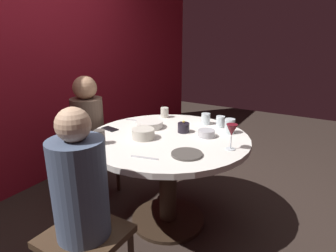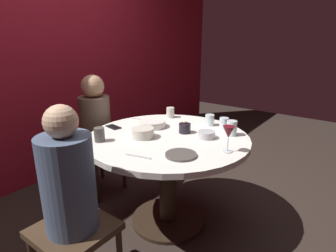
# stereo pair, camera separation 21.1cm
# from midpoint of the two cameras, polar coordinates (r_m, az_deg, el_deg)

# --- Properties ---
(ground_plane) EXTENTS (8.00, 8.00, 0.00)m
(ground_plane) POSITION_cam_midpoint_polar(r_m,az_deg,el_deg) (2.49, -2.55, -18.54)
(ground_plane) COLOR #2D231E
(back_wall) EXTENTS (6.00, 0.10, 2.60)m
(back_wall) POSITION_cam_midpoint_polar(r_m,az_deg,el_deg) (3.14, -27.73, 12.64)
(back_wall) COLOR maroon
(back_wall) RESTS_ON ground
(dining_table) EXTENTS (1.22, 1.22, 0.75)m
(dining_table) POSITION_cam_midpoint_polar(r_m,az_deg,el_deg) (2.20, -2.76, -6.34)
(dining_table) COLOR silver
(dining_table) RESTS_ON ground
(seated_diner_left) EXTENTS (0.40, 0.40, 1.16)m
(seated_diner_left) POSITION_cam_midpoint_polar(r_m,az_deg,el_deg) (1.57, -21.07, -12.67)
(seated_diner_left) COLOR #3F2D1E
(seated_diner_left) RESTS_ON ground
(seated_diner_back) EXTENTS (0.40, 0.40, 1.15)m
(seated_diner_back) POSITION_cam_midpoint_polar(r_m,az_deg,el_deg) (2.68, -18.04, 0.41)
(seated_diner_back) COLOR #3F2D1E
(seated_diner_back) RESTS_ON ground
(candle_holder) EXTENTS (0.09, 0.09, 0.10)m
(candle_holder) POSITION_cam_midpoint_polar(r_m,az_deg,el_deg) (2.20, 0.43, -0.37)
(candle_holder) COLOR black
(candle_holder) RESTS_ON dining_table
(wine_glass) EXTENTS (0.08, 0.08, 0.18)m
(wine_glass) POSITION_cam_midpoint_polar(r_m,az_deg,el_deg) (1.87, 9.60, -1.10)
(wine_glass) COLOR silver
(wine_glass) RESTS_ON dining_table
(dinner_plate) EXTENTS (0.20, 0.20, 0.01)m
(dinner_plate) POSITION_cam_midpoint_polar(r_m,az_deg,el_deg) (1.80, 0.47, -5.76)
(dinner_plate) COLOR #4C4742
(dinner_plate) RESTS_ON dining_table
(cell_phone) EXTENTS (0.09, 0.15, 0.01)m
(cell_phone) POSITION_cam_midpoint_polar(r_m,az_deg,el_deg) (2.35, -14.18, -0.60)
(cell_phone) COLOR black
(cell_phone) RESTS_ON dining_table
(bowl_serving_large) EXTENTS (0.13, 0.13, 0.05)m
(bowl_serving_large) POSITION_cam_midpoint_polar(r_m,az_deg,el_deg) (2.12, 4.96, -1.54)
(bowl_serving_large) COLOR #B7B7BC
(bowl_serving_large) RESTS_ON dining_table
(bowl_salad_center) EXTENTS (0.22, 0.22, 0.05)m
(bowl_salad_center) POSITION_cam_midpoint_polar(r_m,az_deg,el_deg) (2.33, -6.32, 0.30)
(bowl_salad_center) COLOR silver
(bowl_salad_center) RESTS_ON dining_table
(bowl_small_white) EXTENTS (0.17, 0.17, 0.07)m
(bowl_small_white) POSITION_cam_midpoint_polar(r_m,az_deg,el_deg) (2.09, -7.91, -1.59)
(bowl_small_white) COLOR beige
(bowl_small_white) RESTS_ON dining_table
(cup_near_candle) EXTENTS (0.08, 0.08, 0.09)m
(cup_near_candle) POSITION_cam_midpoint_polar(r_m,az_deg,el_deg) (2.41, 5.14, 1.41)
(cup_near_candle) COLOR silver
(cup_near_candle) RESTS_ON dining_table
(cup_by_left_diner) EXTENTS (0.07, 0.07, 0.09)m
(cup_by_left_diner) POSITION_cam_midpoint_polar(r_m,az_deg,el_deg) (2.35, 8.01, 0.82)
(cup_by_left_diner) COLOR silver
(cup_by_left_diner) RESTS_ON dining_table
(cup_by_right_diner) EXTENTS (0.08, 0.08, 0.10)m
(cup_by_right_diner) POSITION_cam_midpoint_polar(r_m,az_deg,el_deg) (2.05, -16.51, -2.20)
(cup_by_right_diner) COLOR #4C4742
(cup_by_right_diner) RESTS_ON dining_table
(cup_center_front) EXTENTS (0.08, 0.08, 0.12)m
(cup_center_front) POSITION_cam_midpoint_polar(r_m,az_deg,el_deg) (2.21, 9.70, -0.07)
(cup_center_front) COLOR silver
(cup_center_front) RESTS_ON dining_table
(cup_far_edge) EXTENTS (0.07, 0.07, 0.09)m
(cup_far_edge) POSITION_cam_midpoint_polar(r_m,az_deg,el_deg) (2.60, -3.01, 2.70)
(cup_far_edge) COLOR beige
(cup_far_edge) RESTS_ON dining_table
(fork_near_plate) EXTENTS (0.06, 0.18, 0.01)m
(fork_near_plate) POSITION_cam_midpoint_polar(r_m,az_deg,el_deg) (1.78, -8.23, -6.40)
(fork_near_plate) COLOR #B7B7BC
(fork_near_plate) RESTS_ON dining_table
(knife_near_plate) EXTENTS (0.05, 0.18, 0.01)m
(knife_near_plate) POSITION_cam_midpoint_polar(r_m,az_deg,el_deg) (2.54, -9.00, 1.10)
(knife_near_plate) COLOR #B7B7BC
(knife_near_plate) RESTS_ON dining_table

